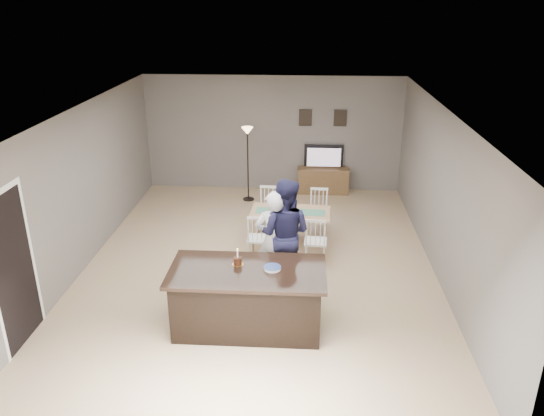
# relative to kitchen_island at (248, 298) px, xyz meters

# --- Properties ---
(floor) EXTENTS (8.00, 8.00, 0.00)m
(floor) POSITION_rel_kitchen_island_xyz_m (0.00, 1.80, -0.45)
(floor) COLOR tan
(floor) RESTS_ON ground
(room_shell) EXTENTS (8.00, 8.00, 8.00)m
(room_shell) POSITION_rel_kitchen_island_xyz_m (0.00, 1.80, 1.22)
(room_shell) COLOR slate
(room_shell) RESTS_ON floor
(kitchen_island) EXTENTS (2.15, 1.10, 0.90)m
(kitchen_island) POSITION_rel_kitchen_island_xyz_m (0.00, 0.00, 0.00)
(kitchen_island) COLOR black
(kitchen_island) RESTS_ON floor
(tv_console) EXTENTS (1.20, 0.40, 0.60)m
(tv_console) POSITION_rel_kitchen_island_xyz_m (1.20, 5.57, -0.15)
(tv_console) COLOR brown
(tv_console) RESTS_ON floor
(television) EXTENTS (0.91, 0.12, 0.53)m
(television) POSITION_rel_kitchen_island_xyz_m (1.20, 5.64, 0.41)
(television) COLOR black
(television) RESTS_ON tv_console
(tv_screen_glow) EXTENTS (0.78, 0.00, 0.78)m
(tv_screen_glow) POSITION_rel_kitchen_island_xyz_m (1.20, 5.56, 0.42)
(tv_screen_glow) COLOR #D55B17
(tv_screen_glow) RESTS_ON tv_console
(picture_frames) EXTENTS (1.10, 0.02, 0.38)m
(picture_frames) POSITION_rel_kitchen_island_xyz_m (1.15, 5.78, 1.30)
(picture_frames) COLOR black
(picture_frames) RESTS_ON room_shell
(doorway) EXTENTS (0.00, 2.10, 2.65)m
(doorway) POSITION_rel_kitchen_island_xyz_m (-2.99, -0.50, 0.80)
(doorway) COLOR black
(doorway) RESTS_ON floor
(woman) EXTENTS (0.62, 0.43, 1.65)m
(woman) POSITION_rel_kitchen_island_xyz_m (0.30, 1.10, 0.37)
(woman) COLOR silver
(woman) RESTS_ON floor
(man) EXTENTS (1.03, 0.89, 1.81)m
(man) POSITION_rel_kitchen_island_xyz_m (0.46, 1.19, 0.45)
(man) COLOR #1A1939
(man) RESTS_ON floor
(birthday_cake) EXTENTS (0.16, 0.16, 0.25)m
(birthday_cake) POSITION_rel_kitchen_island_xyz_m (-0.15, 0.15, 0.50)
(birthday_cake) COLOR gold
(birthday_cake) RESTS_ON kitchen_island
(plate_stack) EXTENTS (0.24, 0.24, 0.04)m
(plate_stack) POSITION_rel_kitchen_island_xyz_m (0.34, 0.04, 0.46)
(plate_stack) COLOR white
(plate_stack) RESTS_ON kitchen_island
(dining_table) EXTENTS (1.50, 1.71, 0.89)m
(dining_table) POSITION_rel_kitchen_island_xyz_m (0.51, 2.65, 0.11)
(dining_table) COLOR #A27A58
(dining_table) RESTS_ON floor
(floor_lamp) EXTENTS (0.25, 0.25, 1.70)m
(floor_lamp) POSITION_rel_kitchen_island_xyz_m (-0.52, 4.98, 0.86)
(floor_lamp) COLOR black
(floor_lamp) RESTS_ON floor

